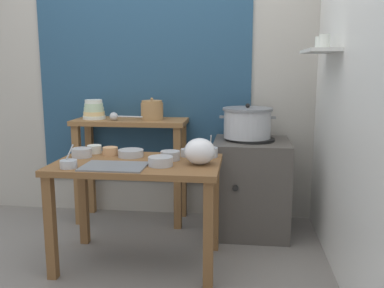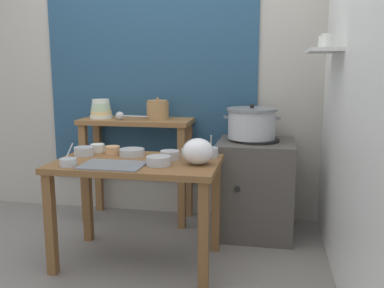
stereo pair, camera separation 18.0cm
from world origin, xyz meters
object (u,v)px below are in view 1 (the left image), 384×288
Objects in this scene: steamer_pot at (247,123)px; plastic_bag at (200,151)px; ladle at (115,116)px; clay_pot at (152,110)px; bowl_stack_enamel at (94,110)px; prep_bowl_3 at (94,149)px; prep_bowl_0 at (170,155)px; prep_bowl_5 at (69,164)px; stove_block at (251,186)px; serving_tray at (114,166)px; prep_bowl_6 at (110,151)px; prep_bowl_8 at (188,152)px; prep_bowl_4 at (131,153)px; prep_table at (138,178)px; prep_bowl_7 at (161,161)px; prep_bowl_2 at (208,152)px; back_shelf_table at (131,145)px; prep_bowl_1 at (82,152)px.

steamer_pot is 2.23× the size of plastic_bag.
ladle is at bearing 179.11° from steamer_pot.
steamer_pot is 0.80m from plastic_bag.
clay_pot is 0.51m from bowl_stack_enamel.
prep_bowl_3 is (0.20, -0.56, -0.22)m from bowl_stack_enamel.
bowl_stack_enamel reaches higher than prep_bowl_0.
prep_bowl_0 reaches higher than prep_bowl_3.
ladle reaches higher than prep_bowl_5.
stove_block is 5.30× the size of prep_bowl_5.
plastic_bag is (0.53, 0.14, 0.08)m from serving_tray.
prep_bowl_8 is (0.56, 0.02, -0.00)m from prep_bowl_6.
clay_pot is 1.83× the size of prep_bowl_3.
prep_bowl_4 is at bearing 160.56° from plastic_bag.
stove_block is at bearing -26.62° from steamer_pot.
prep_bowl_7 is at bearing -28.97° from prep_table.
prep_bowl_0 is 1.28× the size of prep_bowl_8.
serving_tray is 3.86× the size of prep_bowl_8.
prep_bowl_7 is (-0.24, -0.07, -0.05)m from plastic_bag.
bowl_stack_enamel reaches higher than prep_bowl_2.
prep_bowl_5 is at bearing -96.44° from back_shelf_table.
prep_bowl_3 is (-0.01, -0.48, -0.18)m from ladle.
plastic_bag is 1.12× the size of prep_bowl_4.
serving_tray is 2.48× the size of prep_bowl_2.
prep_bowl_6 is at bearing 26.54° from prep_bowl_1.
ladle is at bearing 131.99° from prep_bowl_0.
steamer_pot reaches higher than ladle.
serving_tray is 0.49m from prep_bowl_3.
prep_bowl_1 is 1.29× the size of prep_bowl_6.
serving_tray is 2.72× the size of prep_bowl_5.
prep_bowl_0 is (0.21, 0.08, 0.14)m from prep_table.
prep_bowl_5 is at bearing -168.42° from serving_tray.
ladle is at bearing 116.42° from prep_bowl_4.
prep_bowl_2 is at bearing 6.22° from prep_bowl_4.
clay_pot reaches higher than bowl_stack_enamel.
stove_block is at bearing 46.23° from prep_bowl_8.
prep_bowl_5 is 0.93× the size of prep_bowl_7.
stove_block is at bearing -8.79° from clay_pot.
prep_bowl_4 is (0.49, -0.65, -0.23)m from bowl_stack_enamel.
prep_bowl_1 is 0.32m from prep_bowl_5.
prep_bowl_6 is (0.14, 0.41, 0.00)m from prep_bowl_5.
prep_bowl_4 is (-0.85, -0.53, 0.36)m from stove_block.
stove_block reaches higher than prep_bowl_3.
bowl_stack_enamel reaches higher than ladle.
prep_table is 0.34m from prep_bowl_6.
ladle is 2.77× the size of prep_bowl_3.
back_shelf_table is 2.40× the size of serving_tray.
prep_bowl_5 is at bearing -79.14° from bowl_stack_enamel.
prep_bowl_4 is (-0.81, -0.55, -0.15)m from steamer_pot.
back_shelf_table is 1.23× the size of stove_block.
prep_bowl_3 is 0.69m from prep_bowl_8.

